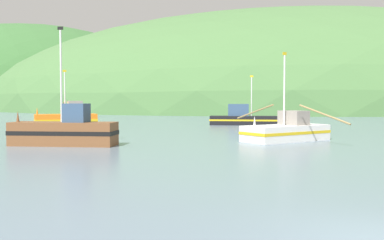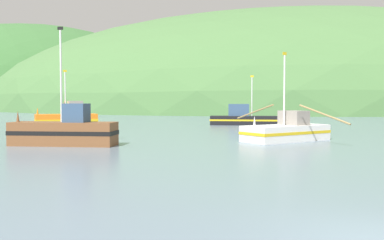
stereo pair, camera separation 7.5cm
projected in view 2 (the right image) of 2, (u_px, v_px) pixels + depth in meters
The scene contains 7 objects.
hill_far_left at pixel (36, 106), 219.86m from camera, with size 154.47×123.57×81.91m, color #386633.
hill_far_right at pixel (267, 105), 234.67m from camera, with size 114.67×91.73×39.25m, color #516B38.
hill_far_center at pixel (302, 108), 159.56m from camera, with size 218.30×174.64×65.74m, color #47703D.
fishing_boat_brown at pixel (65, 131), 26.56m from camera, with size 6.87×3.91×7.40m.
fishing_boat_white at pixel (287, 131), 29.70m from camera, with size 6.91×9.84×6.16m.
fishing_boat_black at pixel (248, 119), 48.28m from camera, with size 9.05×4.75×5.64m.
fishing_boat_orange at pixel (68, 119), 43.53m from camera, with size 6.42×9.08×5.92m.
Camera 2 is at (-5.54, -7.09, 2.84)m, focal length 39.66 mm.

